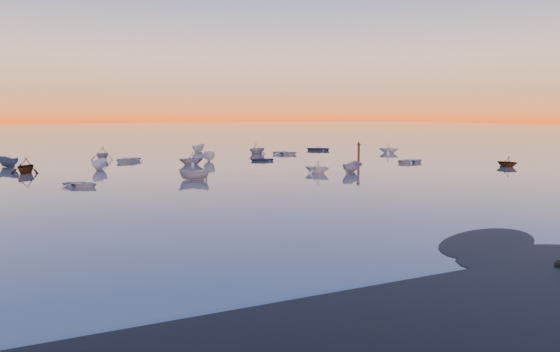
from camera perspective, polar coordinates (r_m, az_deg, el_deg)
ground at (r=123.54m, az=-16.44°, el=2.89°), size 600.00×600.00×0.00m
mud_lobes at (r=31.17m, az=20.65°, el=-7.45°), size 140.00×6.00×0.07m
moored_fleet at (r=77.94m, az=-10.05°, el=1.06°), size 124.00×58.00×1.20m
boat_near_left at (r=58.40m, az=-20.08°, el=-1.05°), size 3.77×3.76×0.94m
boat_near_center at (r=68.28m, az=7.42°, el=0.34°), size 3.54×4.16×1.35m
boat_near_right at (r=67.47m, az=3.88°, el=0.31°), size 3.69×3.13×1.19m
channel_marker at (r=79.73m, az=8.22°, el=2.19°), size 0.96×0.96×3.42m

